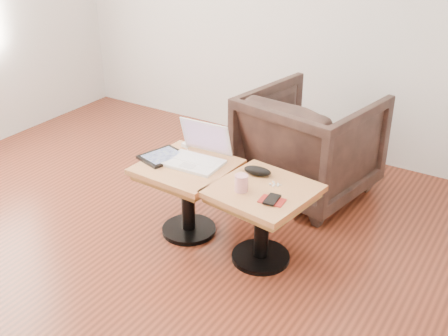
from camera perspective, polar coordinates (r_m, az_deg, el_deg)
The scene contains 11 objects.
room_shell at distance 2.74m, azimuth -12.15°, elevation 11.94°, with size 4.52×4.52×2.71m.
side_table_left at distance 3.51m, azimuth -3.74°, elevation -1.43°, with size 0.56×0.56×0.49m.
side_table_right at distance 3.25m, azimuth 3.92°, elevation -3.95°, with size 0.60×0.60×0.49m.
laptop at distance 3.48m, azimuth -2.69°, elevation 1.41°, with size 0.36×0.32×0.24m.
tablet at distance 3.55m, azimuth -6.27°, elevation 1.18°, with size 0.27×0.31×0.02m.
charging_adapter at distance 3.69m, azimuth -3.89°, elevation 2.38°, with size 0.04×0.04×0.03m, color white.
glasses_case at distance 3.32m, azimuth 3.41°, elevation -0.29°, with size 0.17×0.07×0.05m, color black.
striped_cup at distance 3.14m, azimuth 1.77°, elevation -1.54°, with size 0.08×0.08×0.10m, color #C73C54.
earbuds_tangle at distance 3.22m, azimuth 5.15°, elevation -1.66°, with size 0.07×0.05×0.01m.
phone_on_sleeve at distance 3.06m, azimuth 4.90°, elevation -3.26°, with size 0.15×0.13×0.02m.
armchair at distance 4.03m, azimuth 8.68°, elevation 2.41°, with size 0.82×0.84×0.77m, color black.
Camera 1 is at (1.86, -1.89, 2.03)m, focal length 45.00 mm.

